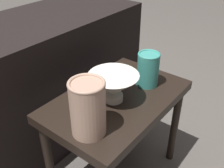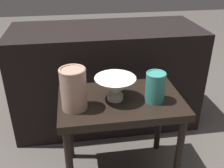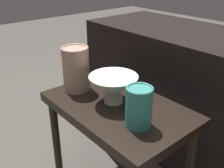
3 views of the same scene
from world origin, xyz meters
The scene contains 5 objects.
table centered at (0.00, 0.00, 0.41)m, with size 0.61×0.38×0.48m.
couch_backdrop centered at (0.00, 0.54, 0.34)m, with size 1.23×0.50×0.69m.
bowl centered at (-0.03, 0.00, 0.55)m, with size 0.20×0.20×0.12m.
vase_textured_left centered at (-0.22, -0.05, 0.58)m, with size 0.12×0.12×0.20m.
vase_colorful_right centered at (0.16, -0.04, 0.56)m, with size 0.09×0.09×0.15m.
Camera 1 is at (-0.71, -0.52, 1.09)m, focal length 42.00 mm.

